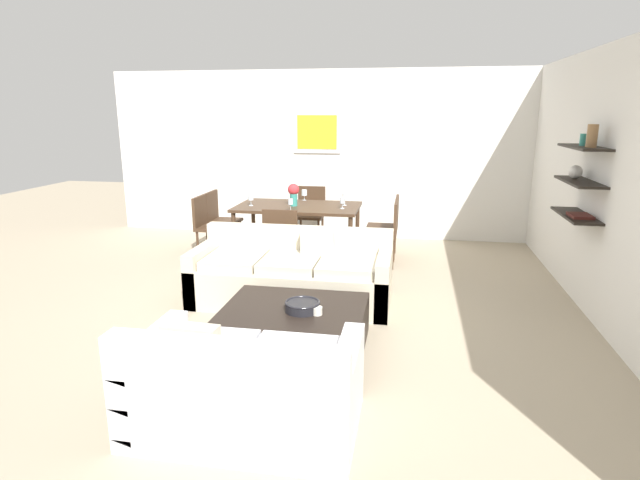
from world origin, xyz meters
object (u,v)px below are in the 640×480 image
(wine_glass_left_near, at_px, (251,197))
(wine_glass_right_far, at_px, (345,197))
(dining_chair_left_far, at_px, (219,216))
(loveseat_white, at_px, (244,388))
(wine_glass_foot, at_px, (291,202))
(decorative_bowl, at_px, (302,306))
(dining_table, at_px, (298,210))
(dining_chair_head, at_px, (310,211))
(dining_chair_right_near, at_px, (387,229))
(wine_glass_head, at_px, (304,193))
(dining_chair_foot, at_px, (282,237))
(centerpiece_vase, at_px, (294,193))
(candle_jar, at_px, (317,311))
(coffee_table, at_px, (294,329))
(dining_chair_left_near, at_px, (208,222))
(sofa_beige, at_px, (293,276))
(wine_glass_right_near, at_px, (342,201))
(dining_chair_right_far, at_px, (388,222))

(wine_glass_left_near, bearing_deg, wine_glass_right_far, 10.86)
(dining_chair_left_far, bearing_deg, wine_glass_left_near, -29.61)
(loveseat_white, height_order, wine_glass_foot, wine_glass_foot)
(decorative_bowl, xyz_separation_m, dining_table, (-0.69, 2.97, 0.26))
(dining_table, bearing_deg, dining_chair_head, 90.00)
(dining_chair_right_near, height_order, wine_glass_head, wine_glass_head)
(dining_chair_foot, xyz_separation_m, centerpiece_vase, (-0.05, 0.88, 0.43))
(decorative_bowl, xyz_separation_m, wine_glass_foot, (-0.69, 2.52, 0.45))
(candle_jar, relative_size, dining_chair_right_near, 0.10)
(candle_jar, bearing_deg, coffee_table, 157.83)
(dining_chair_head, relative_size, wine_glass_right_far, 5.07)
(dining_chair_right_near, bearing_deg, wine_glass_foot, -170.28)
(dining_chair_right_near, xyz_separation_m, wine_glass_head, (-1.27, 0.67, 0.36))
(decorative_bowl, xyz_separation_m, dining_chair_right_near, (0.58, 2.74, 0.08))
(dining_chair_left_near, bearing_deg, wine_glass_head, 27.87)
(dining_chair_head, distance_m, wine_glass_foot, 1.41)
(dining_chair_left_far, height_order, wine_glass_left_near, wine_glass_left_near)
(wine_glass_right_far, height_order, wine_glass_head, wine_glass_right_far)
(decorative_bowl, height_order, dining_chair_right_near, dining_chair_right_near)
(loveseat_white, height_order, decorative_bowl, loveseat_white)
(sofa_beige, height_order, dining_chair_head, dining_chair_head)
(dining_chair_right_near, bearing_deg, dining_chair_left_near, 180.00)
(coffee_table, height_order, dining_chair_left_near, dining_chair_left_near)
(wine_glass_right_near, relative_size, wine_glass_left_near, 0.91)
(dining_chair_left_far, xyz_separation_m, wine_glass_right_far, (1.93, -0.10, 0.37))
(dining_chair_left_far, xyz_separation_m, dining_chair_head, (1.27, 0.68, 0.00))
(dining_chair_foot, bearing_deg, dining_chair_right_near, 28.28)
(sofa_beige, bearing_deg, dining_chair_right_near, 58.84)
(dining_chair_left_near, xyz_separation_m, dining_chair_left_far, (0.00, 0.45, 0.00))
(candle_jar, relative_size, dining_chair_right_far, 0.10)
(dining_chair_left_near, bearing_deg, dining_chair_right_far, 10.13)
(dining_chair_left_near, bearing_deg, candle_jar, -53.02)
(sofa_beige, relative_size, dining_table, 1.24)
(wine_glass_right_near, bearing_deg, wine_glass_head, 138.82)
(dining_table, distance_m, dining_chair_right_near, 1.31)
(candle_jar, bearing_deg, sofa_beige, 112.04)
(wine_glass_head, height_order, wine_glass_left_near, wine_glass_left_near)
(dining_chair_right_near, distance_m, wine_glass_head, 1.48)
(wine_glass_left_near, bearing_deg, dining_chair_foot, -50.36)
(loveseat_white, xyz_separation_m, dining_chair_head, (-0.55, 5.05, 0.21))
(dining_chair_right_far, height_order, dining_chair_head, same)
(dining_chair_right_far, xyz_separation_m, wine_glass_right_far, (-0.62, -0.10, 0.37))
(dining_chair_left_near, height_order, wine_glass_foot, wine_glass_foot)
(dining_chair_head, height_order, wine_glass_right_near, wine_glass_right_near)
(dining_chair_head, bearing_deg, decorative_bowl, -79.84)
(loveseat_white, bearing_deg, candle_jar, 75.75)
(dining_chair_foot, height_order, centerpiece_vase, centerpiece_vase)
(wine_glass_right_far, bearing_deg, dining_table, -169.14)
(loveseat_white, relative_size, dining_chair_head, 1.67)
(dining_chair_head, relative_size, centerpiece_vase, 2.80)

